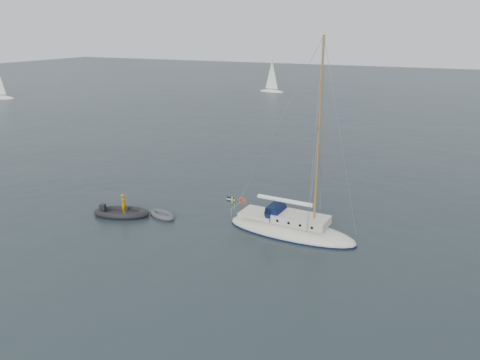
% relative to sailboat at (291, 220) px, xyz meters
% --- Properties ---
extents(ground, '(300.00, 300.00, 0.00)m').
position_rel_sailboat_xyz_m(ground, '(-3.92, -1.16, -1.01)').
color(ground, black).
rests_on(ground, ground).
extents(sailboat, '(9.41, 2.82, 13.40)m').
position_rel_sailboat_xyz_m(sailboat, '(0.00, 0.00, 0.00)').
color(sailboat, white).
rests_on(sailboat, ground).
extents(dinghy, '(2.48, 1.12, 0.36)m').
position_rel_sailboat_xyz_m(dinghy, '(-9.51, -1.17, -0.86)').
color(dinghy, '#525258').
rests_on(dinghy, ground).
extents(rib, '(4.22, 1.92, 1.70)m').
position_rel_sailboat_xyz_m(rib, '(-12.38, -2.20, -0.75)').
color(rib, black).
rests_on(rib, ground).
extents(distant_yacht_c, '(5.55, 2.96, 7.36)m').
position_rel_sailboat_xyz_m(distant_yacht_c, '(-27.56, 67.52, 2.13)').
color(distant_yacht_c, white).
rests_on(distant_yacht_c, ground).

